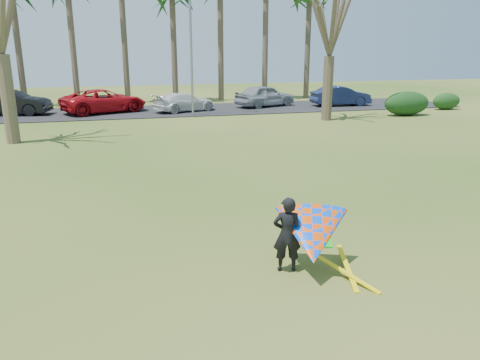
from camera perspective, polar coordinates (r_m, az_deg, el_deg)
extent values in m
plane|color=#1B480F|center=(11.03, 2.70, -8.27)|extent=(100.00, 100.00, 0.00)
cube|color=black|center=(35.01, -9.82, 8.29)|extent=(46.00, 7.00, 0.06)
cylinder|color=#4E3D2E|center=(41.17, -25.42, 14.39)|extent=(0.48, 0.48, 9.00)
cylinder|color=brown|center=(40.69, -19.75, 15.46)|extent=(0.48, 0.48, 9.70)
cylinder|color=#453629|center=(40.61, -13.94, 16.40)|extent=(0.48, 0.48, 10.40)
cylinder|color=brown|center=(40.90, -8.06, 15.71)|extent=(0.48, 0.48, 9.00)
cylinder|color=#4D3B2E|center=(41.59, -2.38, 16.33)|extent=(0.48, 0.48, 9.70)
cylinder|color=brown|center=(42.65, 3.10, 16.78)|extent=(0.48, 0.48, 10.40)
cylinder|color=#47392A|center=(44.03, 8.24, 15.70)|extent=(0.48, 0.48, 9.00)
cylinder|color=brown|center=(25.19, -26.41, 8.76)|extent=(0.64, 0.64, 4.20)
cylinder|color=#4B3E2D|center=(30.63, 10.64, 10.90)|extent=(0.64, 0.64, 3.99)
cylinder|color=gray|center=(32.00, -5.95, 14.88)|extent=(0.16, 0.16, 8.00)
ellipsoid|color=black|center=(34.24, 19.65, 8.78)|extent=(3.30, 1.49, 1.65)
ellipsoid|color=#143814|center=(38.79, 23.86, 8.79)|extent=(2.23, 1.05, 1.24)
imported|color=black|center=(35.73, -26.15, 8.48)|extent=(5.36, 2.74, 1.68)
imported|color=#B20E15|center=(34.73, -16.22, 9.25)|extent=(6.48, 4.87, 1.64)
imported|color=silver|center=(34.29, -6.76, 9.42)|extent=(4.93, 3.41, 1.32)
imported|color=#92989E|center=(36.97, 3.05, 10.24)|extent=(5.28, 3.61, 1.67)
imported|color=#182148|center=(38.26, 12.17, 10.00)|extent=(4.70, 1.78, 1.53)
imported|color=black|center=(9.71, 5.76, -6.63)|extent=(0.66, 0.52, 1.61)
cone|color=blue|center=(9.64, 8.81, -6.62)|extent=(2.13, 2.39, 2.02)
cube|color=#0CBF19|center=(9.64, 9.65, -6.99)|extent=(0.62, 0.60, 0.24)
cube|color=yellow|center=(9.93, 12.39, -11.44)|extent=(0.85, 1.66, 0.28)
cube|color=yellow|center=(10.17, 12.90, -10.78)|extent=(0.56, 1.76, 0.22)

